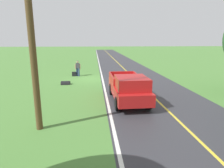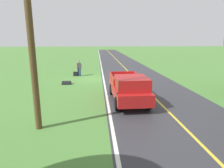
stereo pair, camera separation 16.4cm
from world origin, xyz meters
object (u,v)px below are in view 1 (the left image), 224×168
(pickup_truck_passing, at_px, (129,88))
(utility_pole_roadside, at_px, (32,39))
(suitcase_carried, at_px, (74,74))
(hitchhiker_walking, at_px, (78,67))

(pickup_truck_passing, bearing_deg, utility_pole_roadside, 36.38)
(pickup_truck_passing, distance_m, utility_pole_roadside, 6.59)
(pickup_truck_passing, relative_size, utility_pole_roadside, 0.68)
(suitcase_carried, bearing_deg, hitchhiker_walking, 100.86)
(utility_pole_roadside, bearing_deg, hitchhiker_walking, -93.05)
(suitcase_carried, relative_size, pickup_truck_passing, 0.09)
(hitchhiker_walking, xyz_separation_m, suitcase_carried, (0.42, 0.06, -0.73))
(suitcase_carried, xyz_separation_m, pickup_truck_passing, (-4.44, 9.58, 0.72))
(pickup_truck_passing, xyz_separation_m, utility_pole_roadside, (4.71, 3.47, 3.01))
(hitchhiker_walking, bearing_deg, utility_pole_roadside, 86.95)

